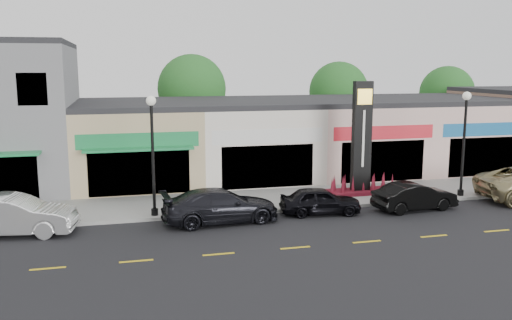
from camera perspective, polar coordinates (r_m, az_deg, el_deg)
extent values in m
plane|color=black|center=(24.89, 8.61, -6.39)|extent=(120.00, 120.00, 0.00)
cube|color=gray|center=(28.79, 5.29, -3.93)|extent=(52.00, 4.30, 0.15)
cube|color=gray|center=(26.75, 6.88, -5.03)|extent=(52.00, 0.20, 0.15)
cube|color=black|center=(28.90, -22.50, 6.91)|extent=(1.40, 0.10, 1.60)
cube|color=tan|center=(33.86, -12.50, 1.70)|extent=(7.00, 10.00, 4.50)
cube|color=#262628|center=(33.61, -12.66, 5.76)|extent=(7.00, 10.00, 0.30)
cube|color=black|center=(29.12, -12.16, -1.28)|extent=(5.25, 0.10, 2.40)
cube|color=#1C8044|center=(28.84, -12.28, 2.03)|extent=(6.30, 0.12, 0.80)
cube|color=#1C8044|center=(28.45, -12.22, 1.11)|extent=(5.60, 0.90, 0.12)
cube|color=beige|center=(34.74, -0.88, 2.14)|extent=(7.00, 10.00, 4.50)
cube|color=#262628|center=(34.50, -0.89, 6.09)|extent=(7.00, 10.00, 0.30)
cube|color=black|center=(30.13, 1.26, -0.69)|extent=(5.25, 0.10, 2.40)
cube|color=silver|center=(29.87, 1.27, 2.52)|extent=(6.30, 0.12, 0.80)
cube|color=beige|center=(36.95, 9.76, 2.46)|extent=(7.00, 10.00, 4.50)
cube|color=#262628|center=(36.72, 9.87, 6.18)|extent=(7.00, 10.00, 0.30)
cube|color=black|center=(32.65, 13.20, -0.13)|extent=(5.25, 0.10, 2.40)
cube|color=red|center=(32.41, 13.31, 2.83)|extent=(6.30, 0.12, 0.80)
cube|color=beige|center=(40.26, 18.93, 2.67)|extent=(7.00, 10.00, 4.50)
cube|color=#262628|center=(40.06, 19.12, 6.08)|extent=(7.00, 10.00, 0.30)
cube|color=black|center=(36.37, 23.06, 0.34)|extent=(5.25, 0.10, 2.40)
cube|color=#165F9A|center=(36.15, 23.25, 3.00)|extent=(6.30, 0.12, 0.80)
cylinder|color=#382619|center=(42.20, -6.67, 2.52)|extent=(0.36, 0.36, 3.15)
sphere|color=#20541A|center=(41.90, -6.77, 7.49)|extent=(5.20, 5.20, 5.20)
cylinder|color=#382619|center=(45.31, 8.58, 2.87)|extent=(0.36, 0.36, 2.97)
sphere|color=#20541A|center=(45.03, 8.69, 7.18)|extent=(4.80, 4.80, 4.80)
cylinder|color=#382619|center=(50.00, 19.24, 2.98)|extent=(0.36, 0.36, 2.80)
sphere|color=#20541A|center=(49.75, 19.45, 6.68)|extent=(4.60, 4.60, 4.60)
cylinder|color=black|center=(25.44, -10.62, -5.39)|extent=(0.32, 0.32, 0.30)
cylinder|color=black|center=(24.90, -10.80, 0.17)|extent=(0.14, 0.14, 5.00)
sphere|color=silver|center=(24.61, -10.99, 6.15)|extent=(0.44, 0.44, 0.44)
cylinder|color=black|center=(30.74, 20.72, -3.22)|extent=(0.32, 0.32, 0.30)
cylinder|color=black|center=(30.30, 21.01, 1.39)|extent=(0.14, 0.14, 5.00)
sphere|color=silver|center=(30.05, 21.32, 6.30)|extent=(0.44, 0.44, 0.44)
cube|color=#570E1C|center=(29.73, 10.87, -3.28)|extent=(4.20, 1.30, 0.20)
cube|color=black|center=(29.21, 11.05, 2.27)|extent=(1.00, 0.40, 6.00)
cube|color=yellow|center=(28.81, 11.38, 6.55)|extent=(0.80, 0.05, 0.80)
cube|color=silver|center=(29.02, 11.24, 2.21)|extent=(0.12, 0.04, 3.00)
imported|color=silver|center=(24.62, -24.21, -5.34)|extent=(2.51, 5.26, 1.67)
imported|color=black|center=(24.33, -3.77, -4.82)|extent=(2.52, 5.38, 1.52)
imported|color=black|center=(25.80, 6.77, -4.27)|extent=(1.98, 3.96, 1.30)
imported|color=black|center=(27.42, 16.36, -3.70)|extent=(1.85, 4.24, 1.36)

